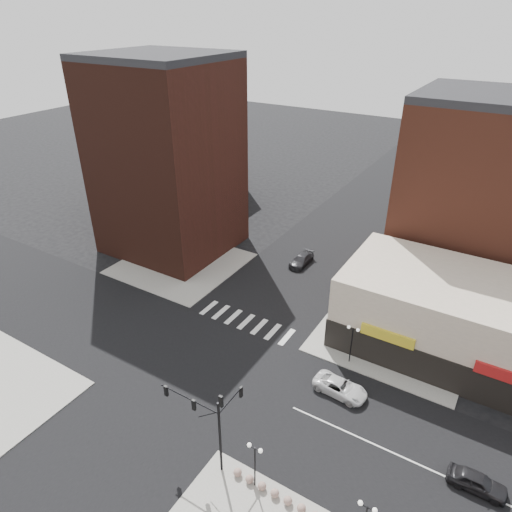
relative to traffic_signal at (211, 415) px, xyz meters
The scene contains 16 objects.
ground 11.76m from the traffic_signal, 132.74° to the left, with size 240.00×240.00×0.00m, color black.
road_ew 11.76m from the traffic_signal, 132.74° to the left, with size 200.00×14.00×0.02m, color black.
road_ns 11.76m from the traffic_signal, 132.74° to the left, with size 14.00×200.00×0.02m, color black.
sidewalk_nw 31.55m from the traffic_signal, 134.23° to the left, with size 15.00×15.00×0.12m, color gray.
sidewalk_ne 23.99m from the traffic_signal, 71.98° to the left, with size 15.00×15.00×0.12m, color gray.
building_nw 37.93m from the traffic_signal, 134.90° to the left, with size 16.00×15.00×25.00m, color #3B1A12.
building_nw_low 57.36m from the traffic_signal, 133.17° to the left, with size 20.00×18.00×12.00m, color #3B1A12.
building_ne_midrise 39.60m from the traffic_signal, 72.51° to the left, with size 18.00×15.00×22.00m, color brown.
building_ne_row 26.71m from the traffic_signal, 58.92° to the left, with size 24.20×12.20×8.00m.
traffic_signal is the anchor object (origin of this frame).
street_lamp_se_a 4.12m from the traffic_signal, ahead, with size 1.22×0.32×4.16m.
street_lamp_ne 16.62m from the traffic_signal, 73.25° to the left, with size 1.22×0.32×4.16m.
bollard_row 7.47m from the traffic_signal, ahead, with size 7.97×0.62×0.62m.
white_suv 13.52m from the traffic_signal, 64.44° to the left, with size 2.25×4.87×1.35m, color silver.
dark_sedan_east 19.68m from the traffic_signal, 24.60° to the left, with size 1.65×4.09×1.39m, color black.
dark_sedan_north 31.97m from the traffic_signal, 104.32° to the left, with size 1.91×4.69×1.36m, color black.
Camera 1 is at (22.00, -25.83, 30.66)m, focal length 32.00 mm.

